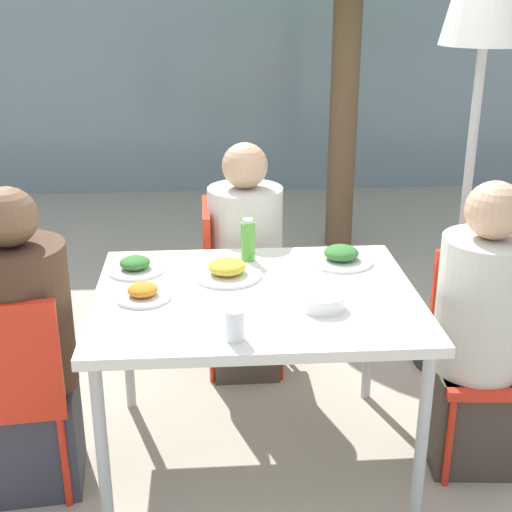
{
  "coord_description": "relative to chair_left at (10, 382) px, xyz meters",
  "views": [
    {
      "loc": [
        -0.17,
        -2.48,
        1.86
      ],
      "look_at": [
        0.0,
        0.0,
        0.9
      ],
      "focal_mm": 50.0,
      "sensor_mm": 36.0,
      "label": 1
    }
  ],
  "objects": [
    {
      "name": "person_left",
      "position": [
        0.04,
        0.09,
        0.07
      ],
      "size": [
        0.37,
        0.37,
        1.21
      ],
      "rotation": [
        0.0,
        0.0,
        0.1
      ],
      "color": "#383842",
      "rests_on": "ground"
    },
    {
      "name": "chair_right",
      "position": [
        1.83,
        0.18,
        0.0
      ],
      "size": [
        0.43,
        0.43,
        0.86
      ],
      "rotation": [
        0.0,
        0.0,
        3.06
      ],
      "color": "red",
      "rests_on": "ground"
    },
    {
      "name": "building_facade",
      "position": [
        0.91,
        4.35,
        1.0
      ],
      "size": [
        10.0,
        0.2,
        3.0
      ],
      "color": "gray",
      "rests_on": "ground"
    },
    {
      "name": "salad_bowl",
      "position": [
        1.14,
        0.02,
        0.28
      ],
      "size": [
        0.16,
        0.16,
        0.06
      ],
      "color": "white",
      "rests_on": "dining_table"
    },
    {
      "name": "chair_far",
      "position": [
        0.82,
        0.95,
        0.0
      ],
      "size": [
        0.4,
        0.4,
        0.86
      ],
      "rotation": [
        0.0,
        0.0,
        -1.57
      ],
      "color": "red",
      "rests_on": "ground"
    },
    {
      "name": "person_right",
      "position": [
        1.77,
        0.1,
        0.06
      ],
      "size": [
        0.35,
        0.35,
        1.19
      ],
      "rotation": [
        0.0,
        0.0,
        3.06
      ],
      "color": "#473D33",
      "rests_on": "ground"
    },
    {
      "name": "dining_table",
      "position": [
        0.91,
        0.17,
        0.19
      ],
      "size": [
        1.23,
        0.96,
        0.75
      ],
      "color": "silver",
      "rests_on": "ground"
    },
    {
      "name": "bottle",
      "position": [
        0.9,
        0.52,
        0.34
      ],
      "size": [
        0.06,
        0.06,
        0.18
      ],
      "color": "#51A338",
      "rests_on": "dining_table"
    },
    {
      "name": "plate_1",
      "position": [
        0.8,
        0.34,
        0.28
      ],
      "size": [
        0.27,
        0.27,
        0.07
      ],
      "color": "white",
      "rests_on": "dining_table"
    },
    {
      "name": "chair_left",
      "position": [
        0.0,
        0.0,
        0.0
      ],
      "size": [
        0.44,
        0.44,
        0.86
      ],
      "rotation": [
        0.0,
        0.0,
        0.1
      ],
      "color": "red",
      "rests_on": "ground"
    },
    {
      "name": "ground_plane",
      "position": [
        0.91,
        0.17,
        -0.5
      ],
      "size": [
        24.0,
        24.0,
        0.0
      ],
      "primitive_type": "plane",
      "color": "#B2A893"
    },
    {
      "name": "plate_2",
      "position": [
        0.43,
        0.42,
        0.27
      ],
      "size": [
        0.23,
        0.23,
        0.06
      ],
      "color": "white",
      "rests_on": "dining_table"
    },
    {
      "name": "plate_0",
      "position": [
        0.48,
        0.15,
        0.27
      ],
      "size": [
        0.21,
        0.21,
        0.06
      ],
      "color": "white",
      "rests_on": "dining_table"
    },
    {
      "name": "drinking_cup",
      "position": [
        0.81,
        -0.2,
        0.31
      ],
      "size": [
        0.07,
        0.07,
        0.11
      ],
      "color": "white",
      "rests_on": "dining_table"
    },
    {
      "name": "plate_3",
      "position": [
        1.29,
        0.46,
        0.28
      ],
      "size": [
        0.27,
        0.27,
        0.07
      ],
      "color": "white",
      "rests_on": "dining_table"
    },
    {
      "name": "person_far",
      "position": [
        0.9,
        0.91,
        0.05
      ],
      "size": [
        0.36,
        0.36,
        1.17
      ],
      "rotation": [
        0.0,
        0.0,
        -1.57
      ],
      "color": "#473D33",
      "rests_on": "ground"
    }
  ]
}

